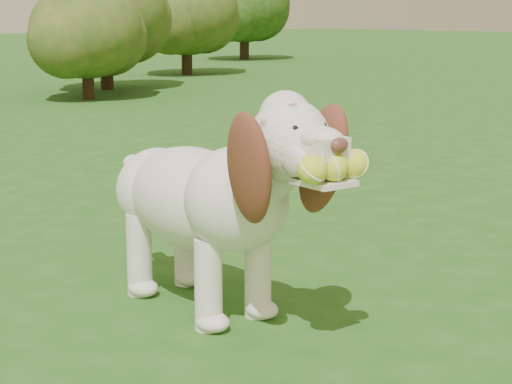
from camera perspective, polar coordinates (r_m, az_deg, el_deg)
ground at (r=3.53m, az=0.84°, el=-5.09°), size 80.00×80.00×0.00m
dog at (r=2.91m, az=-2.98°, el=-0.06°), size 0.43×1.23×0.80m
shrub_c at (r=10.58m, az=-11.26°, el=10.50°), size 1.35×1.35×1.40m
shrub_h at (r=19.49m, az=-0.79°, el=12.48°), size 2.04×2.04×2.12m
shrub_f at (r=14.68m, az=-4.68°, el=11.96°), size 1.75×1.75×1.81m
shrub_d at (r=11.93m, az=-10.06°, el=11.69°), size 1.69×1.69×1.76m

